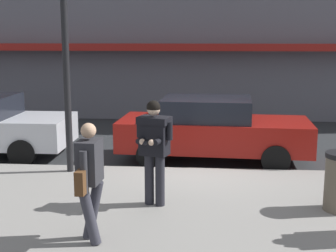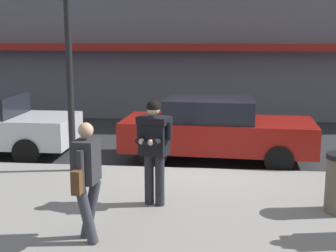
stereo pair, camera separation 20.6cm
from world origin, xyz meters
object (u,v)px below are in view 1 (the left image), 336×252
object	(u,v)px
man_texting_on_phone	(154,141)
street_lamp_post	(65,28)
pedestrian_with_bag	(89,176)
parked_sedan_mid	(212,129)

from	to	relation	value
man_texting_on_phone	street_lamp_post	size ratio (longest dim) A/B	0.37
man_texting_on_phone	pedestrian_with_bag	size ratio (longest dim) A/B	1.06
man_texting_on_phone	street_lamp_post	distance (m)	3.34
parked_sedan_mid	street_lamp_post	bearing A→B (deg)	-152.52
parked_sedan_mid	street_lamp_post	xyz separation A→B (m)	(-3.04, -1.58, 2.35)
parked_sedan_mid	man_texting_on_phone	world-z (taller)	man_texting_on_phone
parked_sedan_mid	pedestrian_with_bag	xyz separation A→B (m)	(-1.76, -4.99, 0.32)
parked_sedan_mid	pedestrian_with_bag	size ratio (longest dim) A/B	2.70
parked_sedan_mid	pedestrian_with_bag	bearing A→B (deg)	-109.48
man_texting_on_phone	parked_sedan_mid	bearing A→B (deg)	73.38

